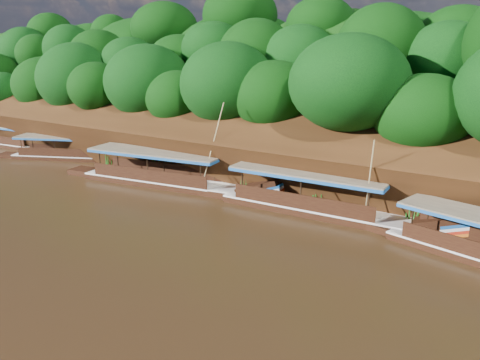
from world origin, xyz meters
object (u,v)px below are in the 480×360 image
at_px(boat_1, 331,207).
at_px(boat_2, 175,179).
at_px(boat_3, 73,154).
at_px(boat_4, 16,142).

relative_size(boat_1, boat_2, 0.93).
bearing_deg(boat_3, boat_1, -26.95).
bearing_deg(boat_3, boat_2, -30.99).
xyz_separation_m(boat_2, boat_3, (-14.53, 1.62, -0.10)).
height_order(boat_1, boat_2, boat_2).
distance_m(boat_1, boat_3, 27.26).
height_order(boat_1, boat_4, boat_1).
height_order(boat_1, boat_3, boat_1).
xyz_separation_m(boat_3, boat_4, (-9.96, 0.24, 0.01)).
bearing_deg(boat_2, boat_1, -6.15).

